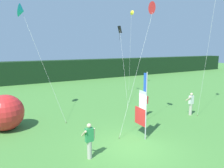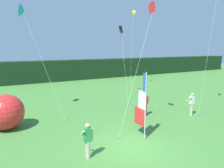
{
  "view_description": "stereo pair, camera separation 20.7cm",
  "coord_description": "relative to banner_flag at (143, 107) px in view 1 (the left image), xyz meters",
  "views": [
    {
      "loc": [
        -5.77,
        -7.97,
        5.02
      ],
      "look_at": [
        0.86,
        3.87,
        2.61
      ],
      "focal_mm": 32.89,
      "sensor_mm": 36.0,
      "label": 1
    },
    {
      "loc": [
        -5.58,
        -8.07,
        5.02
      ],
      "look_at": [
        0.86,
        3.87,
        2.61
      ],
      "focal_mm": 32.89,
      "sensor_mm": 36.0,
      "label": 2
    }
  ],
  "objects": [
    {
      "name": "person_near_banner",
      "position": [
        2.52,
        2.93,
        -0.9
      ],
      "size": [
        0.55,
        0.48,
        1.7
      ],
      "color": "brown",
      "rests_on": "ground"
    },
    {
      "name": "ground_plane",
      "position": [
        -1.06,
        -0.74,
        -1.81
      ],
      "size": [
        120.0,
        120.0,
        0.0
      ],
      "primitive_type": "plane",
      "color": "#478438"
    },
    {
      "name": "inflatable_balloon",
      "position": [
        -6.66,
        4.98,
        -0.69
      ],
      "size": [
        2.21,
        2.21,
        2.25
      ],
      "color": "red",
      "rests_on": "ground"
    },
    {
      "name": "person_mid_field",
      "position": [
        5.59,
        1.37,
        -0.89
      ],
      "size": [
        0.55,
        0.48,
        1.72
      ],
      "color": "#B7B2A3",
      "rests_on": "ground"
    },
    {
      "name": "banner_flag",
      "position": [
        0.0,
        0.0,
        0.0
      ],
      "size": [
        0.06,
        1.03,
        3.77
      ],
      "color": "#B7B7BC",
      "rests_on": "ground"
    },
    {
      "name": "kite_red_delta_2",
      "position": [
        2.0,
        1.74,
        5.64
      ],
      "size": [
        3.44,
        1.68,
        7.87
      ],
      "color": "brown",
      "rests_on": "ground"
    },
    {
      "name": "kite_black_diamond_0",
      "position": [
        4.0,
        8.97,
        4.48
      ],
      "size": [
        1.46,
        3.9,
        7.16
      ],
      "color": "brown",
      "rests_on": "ground"
    },
    {
      "name": "person_far_left",
      "position": [
        -3.48,
        -0.62,
        -0.91
      ],
      "size": [
        0.55,
        0.48,
        1.68
      ],
      "color": "#B7B2A3",
      "rests_on": "ground"
    },
    {
      "name": "kite_yellow_delta_3",
      "position": [
        7.9,
        12.77,
        7.32
      ],
      "size": [
        1.63,
        2.06,
        9.53
      ],
      "color": "brown",
      "rests_on": "ground"
    },
    {
      "name": "distant_treeline",
      "position": [
        -1.06,
        22.66,
        -0.24
      ],
      "size": [
        80.0,
        2.4,
        3.13
      ],
      "primitive_type": "cube",
      "color": "black",
      "rests_on": "ground"
    },
    {
      "name": "kite_cyan_delta_1",
      "position": [
        -5.06,
        7.18,
        5.71
      ],
      "size": [
        2.36,
        3.39,
        8.01
      ],
      "color": "brown",
      "rests_on": "ground"
    }
  ]
}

